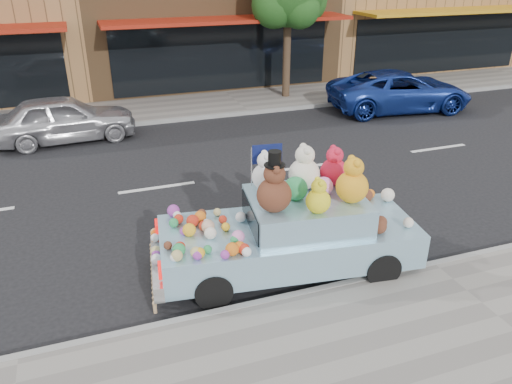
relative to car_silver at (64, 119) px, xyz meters
name	(u,v)px	position (x,y,z in m)	size (l,w,h in m)	color
ground	(311,166)	(5.95, -4.22, -0.68)	(120.00, 120.00, 0.00)	black
near_sidewalk	(497,319)	(5.95, -10.72, -0.62)	(60.00, 3.00, 0.12)	gray
far_sidewalk	(236,102)	(5.95, 2.28, -0.62)	(60.00, 3.00, 0.12)	gray
near_kerb	(433,266)	(5.95, -9.22, -0.62)	(60.00, 0.12, 0.13)	gray
far_kerb	(249,113)	(5.95, 0.78, -0.62)	(60.00, 0.12, 0.13)	gray
car_silver	(64,119)	(0.00, 0.00, 0.00)	(1.61, 4.01, 1.36)	silver
car_blue	(400,91)	(11.12, -0.47, 0.01)	(2.29, 4.97, 1.38)	#1C389C
art_car	(291,227)	(3.59, -8.35, 0.13)	(4.67, 2.30, 2.34)	black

